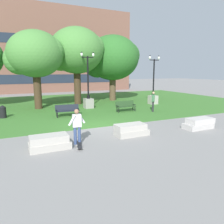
# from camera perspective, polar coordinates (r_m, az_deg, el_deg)

# --- Properties ---
(ground_plane) EXTENTS (140.00, 140.00, 0.00)m
(ground_plane) POSITION_cam_1_polar(r_m,az_deg,el_deg) (13.69, -2.83, -3.98)
(ground_plane) COLOR gray
(grass_lawn) EXTENTS (40.00, 20.00, 0.02)m
(grass_lawn) POSITION_cam_1_polar(r_m,az_deg,el_deg) (23.08, -12.30, 1.83)
(grass_lawn) COLOR #3D752D
(grass_lawn) RESTS_ON ground
(concrete_block_center) EXTENTS (1.80, 0.90, 0.64)m
(concrete_block_center) POSITION_cam_1_polar(r_m,az_deg,el_deg) (10.27, -16.01, -7.66)
(concrete_block_center) COLOR #B2ADA3
(concrete_block_center) RESTS_ON ground
(concrete_block_left) EXTENTS (1.80, 0.90, 0.64)m
(concrete_block_left) POSITION_cam_1_polar(r_m,az_deg,el_deg) (11.94, 4.99, -4.69)
(concrete_block_left) COLOR #B2ADA3
(concrete_block_left) RESTS_ON ground
(concrete_block_right) EXTENTS (1.89, 0.90, 0.64)m
(concrete_block_right) POSITION_cam_1_polar(r_m,az_deg,el_deg) (14.35, 21.76, -2.81)
(concrete_block_right) COLOR #BCB7B2
(concrete_block_right) RESTS_ON ground
(person_skateboarder) EXTENTS (0.90, 0.37, 1.71)m
(person_skateboarder) POSITION_cam_1_polar(r_m,az_deg,el_deg) (10.47, -9.14, -3.26)
(person_skateboarder) COLOR #384C7A
(person_skateboarder) RESTS_ON ground
(skateboard) EXTENTS (0.46, 1.04, 0.14)m
(skateboard) POSITION_cam_1_polar(r_m,az_deg,el_deg) (10.26, -8.48, -8.66)
(skateboard) COLOR black
(skateboard) RESTS_ON ground
(park_bench_near_left) EXTENTS (1.82, 0.60, 0.90)m
(park_bench_near_left) POSITION_cam_1_polar(r_m,az_deg,el_deg) (18.77, 3.54, 1.70)
(park_bench_near_left) COLOR #284723
(park_bench_near_left) RESTS_ON grass_lawn
(park_bench_far_left) EXTENTS (1.83, 0.66, 0.90)m
(park_bench_far_left) POSITION_cam_1_polar(r_m,az_deg,el_deg) (17.04, -11.58, 0.58)
(park_bench_far_left) COLOR #1E232D
(park_bench_far_left) RESTS_ON grass_lawn
(lamp_post_left) EXTENTS (1.32, 0.80, 5.03)m
(lamp_post_left) POSITION_cam_1_polar(r_m,az_deg,el_deg) (23.38, 10.68, 4.55)
(lamp_post_left) COLOR #ADA89E
(lamp_post_left) RESTS_ON grass_lawn
(lamp_post_center) EXTENTS (1.32, 0.80, 5.16)m
(lamp_post_center) POSITION_cam_1_polar(r_m,az_deg,el_deg) (20.56, -6.20, 3.91)
(lamp_post_center) COLOR gray
(lamp_post_center) RESTS_ON grass_lawn
(tree_near_left) EXTENTS (6.31, 6.01, 7.48)m
(tree_near_left) POSITION_cam_1_polar(r_m,az_deg,el_deg) (25.89, -0.02, 13.79)
(tree_near_left) COLOR brown
(tree_near_left) RESTS_ON grass_lawn
(tree_near_right) EXTENTS (5.74, 5.47, 7.80)m
(tree_near_right) POSITION_cam_1_polar(r_m,az_deg,el_deg) (23.25, -9.45, 15.36)
(tree_near_right) COLOR #42301E
(tree_near_right) RESTS_ON grass_lawn
(tree_far_left) EXTENTS (5.11, 4.86, 6.99)m
(tree_far_left) POSITION_cam_1_polar(r_m,az_deg,el_deg) (21.14, -19.56, 13.89)
(tree_far_left) COLOR #42301E
(tree_far_left) RESTS_ON grass_lawn
(trash_bin) EXTENTS (0.49, 0.49, 0.96)m
(trash_bin) POSITION_cam_1_polar(r_m,az_deg,el_deg) (18.09, -26.65, 0.12)
(trash_bin) COLOR black
(trash_bin) RESTS_ON grass_lawn
(person_bystander_near_lawn) EXTENTS (0.52, 0.76, 1.71)m
(person_bystander_near_lawn) POSITION_cam_1_polar(r_m,az_deg,el_deg) (18.99, 10.70, 2.99)
(person_bystander_near_lawn) COLOR #28282D
(person_bystander_near_lawn) RESTS_ON grass_lawn
(building_facade_distant) EXTENTS (29.86, 1.03, 13.75)m
(building_facade_distant) POSITION_cam_1_polar(r_m,az_deg,el_deg) (37.35, -16.99, 15.46)
(building_facade_distant) COLOR brown
(building_facade_distant) RESTS_ON ground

